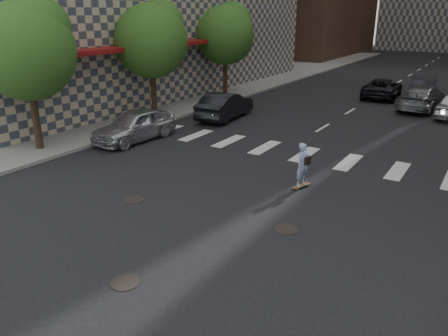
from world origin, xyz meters
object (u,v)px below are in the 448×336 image
(tree_a, at_px, (29,47))
(traffic_car_e, at_px, (423,87))
(traffic_car_a, at_px, (225,106))
(silver_sedan, at_px, (135,125))
(tree_b, at_px, (153,37))
(skateboarder, at_px, (303,165))
(traffic_car_b, at_px, (423,98))
(traffic_car_c, at_px, (382,88))
(tree_c, at_px, (227,32))

(tree_a, xyz_separation_m, traffic_car_e, (12.54, 23.24, -3.87))
(traffic_car_e, bearing_deg, traffic_car_a, 49.17)
(tree_a, bearing_deg, silver_sedan, 55.02)
(tree_b, xyz_separation_m, traffic_car_e, (12.54, 15.24, -3.87))
(tree_a, height_order, skateboarder, tree_a)
(skateboarder, height_order, traffic_car_b, skateboarder)
(traffic_car_c, height_order, traffic_car_e, traffic_car_e)
(silver_sedan, distance_m, traffic_car_e, 22.16)
(skateboarder, height_order, silver_sedan, skateboarder)
(traffic_car_c, bearing_deg, traffic_car_a, 57.60)
(skateboarder, height_order, traffic_car_c, skateboarder)
(tree_a, distance_m, traffic_car_a, 11.23)
(tree_c, xyz_separation_m, traffic_car_a, (3.71, -6.14, -3.86))
(tree_b, bearing_deg, traffic_car_a, 26.65)
(tree_a, xyz_separation_m, traffic_car_c, (9.99, 21.71, -3.94))
(traffic_car_b, relative_size, traffic_car_e, 1.15)
(traffic_car_a, xyz_separation_m, traffic_car_c, (6.28, 11.85, -0.07))
(silver_sedan, relative_size, traffic_car_e, 0.96)
(silver_sedan, distance_m, traffic_car_b, 18.76)
(silver_sedan, bearing_deg, traffic_car_e, 66.01)
(traffic_car_b, bearing_deg, silver_sedan, 61.84)
(tree_b, height_order, silver_sedan, tree_b)
(traffic_car_a, bearing_deg, skateboarder, 130.70)
(traffic_car_b, xyz_separation_m, traffic_car_c, (-3.23, 2.85, -0.08))
(tree_b, distance_m, tree_c, 8.00)
(tree_c, distance_m, traffic_car_c, 12.16)
(traffic_car_e, bearing_deg, tree_a, 54.23)
(tree_c, xyz_separation_m, traffic_car_e, (12.54, 7.24, -3.87))
(tree_a, relative_size, skateboarder, 3.92)
(silver_sedan, height_order, traffic_car_e, traffic_car_e)
(silver_sedan, bearing_deg, traffic_car_b, 58.02)
(tree_a, bearing_deg, traffic_car_b, 54.96)
(tree_b, bearing_deg, tree_a, -90.00)
(traffic_car_e, bearing_deg, tree_c, 22.59)
(tree_b, distance_m, skateboarder, 13.76)
(traffic_car_a, relative_size, traffic_car_e, 1.00)
(tree_b, bearing_deg, traffic_car_c, 53.90)
(traffic_car_b, bearing_deg, tree_a, 61.85)
(tree_b, distance_m, traffic_car_b, 17.55)
(tree_b, relative_size, tree_c, 1.00)
(tree_a, relative_size, tree_b, 1.00)
(tree_b, distance_m, traffic_car_e, 20.11)
(tree_c, bearing_deg, traffic_car_b, 12.21)
(tree_c, bearing_deg, tree_a, -90.00)
(skateboarder, xyz_separation_m, traffic_car_a, (-8.15, 7.73, -0.10))
(tree_c, distance_m, traffic_car_a, 8.15)
(traffic_car_a, bearing_deg, traffic_car_e, -129.22)
(tree_c, distance_m, traffic_car_e, 14.99)
(traffic_car_a, bearing_deg, tree_c, -64.63)
(silver_sedan, bearing_deg, skateboarder, -5.24)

